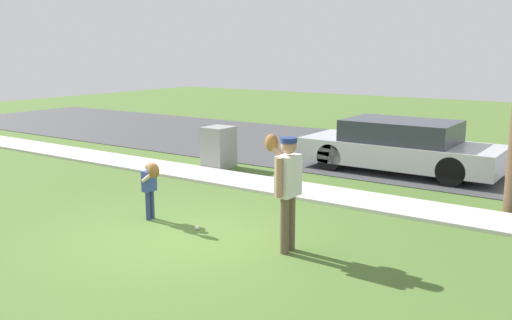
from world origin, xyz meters
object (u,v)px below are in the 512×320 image
person_child (151,182)px  baseball (197,228)px  person_adult (286,181)px  parked_sedan_silver (400,147)px  utility_cabinet (219,147)px

person_child → baseball: (0.96, 0.05, -0.64)m
person_adult → parked_sedan_silver: person_adult is taller
person_child → person_adult: bearing=1.2°
person_child → baseball: bearing=3.1°
person_adult → person_child: size_ratio=1.59×
utility_cabinet → parked_sedan_silver: 4.37m
person_adult → utility_cabinet: (-4.45, 4.06, -0.54)m
person_child → utility_cabinet: person_child is taller
person_child → parked_sedan_silver: (2.09, 6.11, -0.06)m
parked_sedan_silver → person_child: bearing=71.1°
baseball → utility_cabinet: utility_cabinet is taller
person_child → utility_cabinet: 4.50m
utility_cabinet → parked_sedan_silver: size_ratio=0.22×
utility_cabinet → baseball: bearing=-55.8°
baseball → parked_sedan_silver: 6.19m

